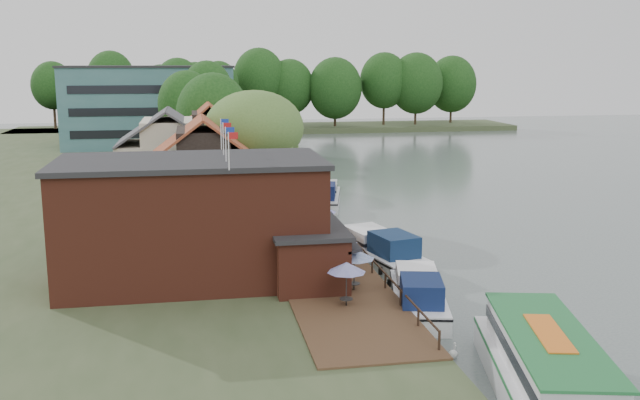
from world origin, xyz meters
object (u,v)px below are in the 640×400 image
cottage_b (169,156)px  umbrella_1 (354,269)px  umbrella_4 (320,221)px  cottage_a (204,171)px  cruiser_2 (324,193)px  cottage_c (210,144)px  umbrella_0 (346,284)px  hotel_block (150,106)px  umbrella_2 (340,253)px  swan (453,354)px  cruiser_1 (379,246)px  willow (255,150)px  pub (226,218)px  tour_boat (551,375)px  cruiser_0 (418,290)px  umbrella_3 (330,242)px

cottage_b → umbrella_1: (10.88, -28.96, -2.96)m
umbrella_4 → cottage_a: bearing=142.2°
umbrella_1 → cruiser_2: (3.72, 29.14, -1.03)m
cottage_c → umbrella_0: (5.88, -40.48, -2.96)m
hotel_block → umbrella_2: bearing=-78.3°
hotel_block → cottage_a: size_ratio=2.95×
umbrella_4 → swan: bearing=-82.3°
cruiser_1 → cruiser_2: size_ratio=1.03×
willow → cruiser_2: willow is taller
pub → umbrella_1: size_ratio=8.42×
pub → umbrella_4: (7.23, 8.62, -2.36)m
umbrella_1 → cruiser_2: umbrella_1 is taller
cottage_b → willow: (7.50, -5.00, 0.96)m
willow → cruiser_2: size_ratio=1.01×
cottage_b → cruiser_1: 25.47m
cruiser_1 → cottage_b: bearing=112.0°
hotel_block → umbrella_1: size_ratio=10.69×
cruiser_2 → umbrella_2: bearing=-85.1°
willow → umbrella_0: bearing=-84.9°
hotel_block → umbrella_0: (13.88, -77.48, -4.86)m
swan → cruiser_2: bearing=89.0°
cruiser_2 → swan: cruiser_2 is taller
cottage_c → swan: 46.91m
swan → tour_boat: bearing=-70.9°
cruiser_0 → swan: 6.78m
umbrella_2 → umbrella_4: (0.42, 9.07, 0.00)m
cottage_a → cruiser_2: bearing=41.3°
cottage_a → cruiser_1: cottage_a is taller
cruiser_1 → tour_boat: size_ratio=0.75×
pub → umbrella_4: size_ratio=8.42×
umbrella_0 → umbrella_1: bearing=68.4°
cruiser_2 → swan: bearing=-77.7°
cottage_c → cruiser_1: bearing=-70.2°
willow → swan: size_ratio=23.69×
umbrella_0 → umbrella_4: same height
tour_boat → umbrella_0: bearing=132.4°
cruiser_0 → cottage_a: bearing=133.2°
cruiser_2 → cottage_a: bearing=-125.4°
cruiser_0 → umbrella_0: bearing=-146.9°
umbrella_2 → cottage_a: bearing=116.8°
cottage_b → swan: 39.46m
cottage_c → cruiser_1: 31.58m
cruiser_1 → swan: (-0.67, -16.09, -1.08)m
cottage_b → cruiser_2: 15.13m
cottage_c → umbrella_3: size_ratio=3.55×
hotel_block → cottage_a: bearing=-82.9°
hotel_block → umbrella_0: size_ratio=10.69×
pub → cottage_b: 25.33m
cruiser_1 → umbrella_4: bearing=116.0°
willow → cruiser_2: (7.09, 5.18, -4.96)m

